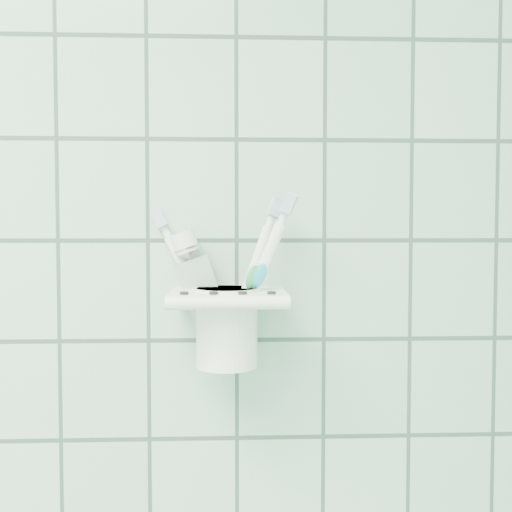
{
  "coord_description": "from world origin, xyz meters",
  "views": [
    {
      "loc": [
        0.65,
        0.49,
        1.39
      ],
      "look_at": [
        0.68,
        1.1,
        1.36
      ],
      "focal_mm": 40.0,
      "sensor_mm": 36.0,
      "label": 1
    }
  ],
  "objects": [
    {
      "name": "cup",
      "position": [
        0.64,
        1.16,
        1.28
      ],
      "size": [
        0.08,
        0.08,
        0.09
      ],
      "color": "white",
      "rests_on": "holder_bracket"
    },
    {
      "name": "toothbrush_orange",
      "position": [
        0.64,
        1.16,
        1.34
      ],
      "size": [
        0.08,
        0.03,
        0.2
      ],
      "rotation": [
        0.01,
        0.39,
        -0.22
      ],
      "color": "white",
      "rests_on": "cup"
    },
    {
      "name": "holder_bracket",
      "position": [
        0.65,
        1.15,
        1.31
      ],
      "size": [
        0.13,
        0.11,
        0.04
      ],
      "color": "white",
      "rests_on": "wall_back"
    },
    {
      "name": "toothbrush_pink",
      "position": [
        0.65,
        1.16,
        1.34
      ],
      "size": [
        0.09,
        0.05,
        0.19
      ],
      "rotation": [
        -0.26,
        -0.48,
        0.11
      ],
      "color": "white",
      "rests_on": "cup"
    },
    {
      "name": "toothbrush_blue",
      "position": [
        0.64,
        1.14,
        1.34
      ],
      "size": [
        0.07,
        0.04,
        0.2
      ],
      "rotation": [
        -0.06,
        0.36,
        0.21
      ],
      "color": "white",
      "rests_on": "cup"
    },
    {
      "name": "toothpaste_tube",
      "position": [
        0.64,
        1.17,
        1.33
      ],
      "size": [
        0.08,
        0.04,
        0.17
      ],
      "rotation": [
        -0.07,
        -0.32,
        0.13
      ],
      "color": "silver",
      "rests_on": "cup"
    }
  ]
}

